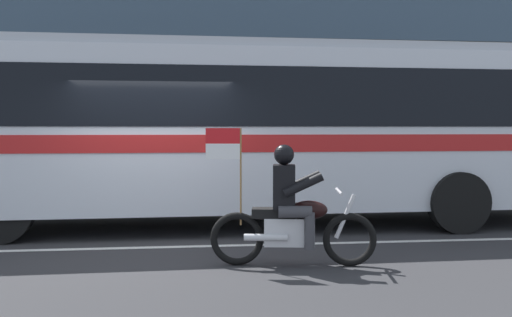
# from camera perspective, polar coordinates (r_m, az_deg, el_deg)

# --- Properties ---
(ground_plane) EXTENTS (60.00, 60.00, 0.00)m
(ground_plane) POSITION_cam_1_polar(r_m,az_deg,el_deg) (9.67, -9.73, -7.69)
(ground_plane) COLOR #2B2B2D
(sidewalk_curb) EXTENTS (28.00, 3.80, 0.15)m
(sidewalk_curb) POSITION_cam_1_polar(r_m,az_deg,el_deg) (14.70, -8.78, -3.74)
(sidewalk_curb) COLOR gray
(sidewalk_curb) RESTS_ON ground_plane
(lane_center_stripe) EXTENTS (26.60, 0.14, 0.01)m
(lane_center_stripe) POSITION_cam_1_polar(r_m,az_deg,el_deg) (9.08, -9.91, -8.36)
(lane_center_stripe) COLOR silver
(lane_center_stripe) RESTS_ON ground_plane
(transit_bus) EXTENTS (12.74, 2.86, 3.22)m
(transit_bus) POSITION_cam_1_polar(r_m,az_deg,el_deg) (10.74, -0.97, 3.51)
(transit_bus) COLOR silver
(transit_bus) RESTS_ON ground_plane
(motorcycle_with_rider) EXTENTS (2.18, 0.69, 1.78)m
(motorcycle_with_rider) POSITION_cam_1_polar(r_m,az_deg,el_deg) (7.70, 3.39, -5.35)
(motorcycle_with_rider) COLOR black
(motorcycle_with_rider) RESTS_ON ground_plane
(fire_hydrant) EXTENTS (0.22, 0.30, 0.75)m
(fire_hydrant) POSITION_cam_1_polar(r_m,az_deg,el_deg) (13.24, -7.69, -2.54)
(fire_hydrant) COLOR red
(fire_hydrant) RESTS_ON sidewalk_curb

